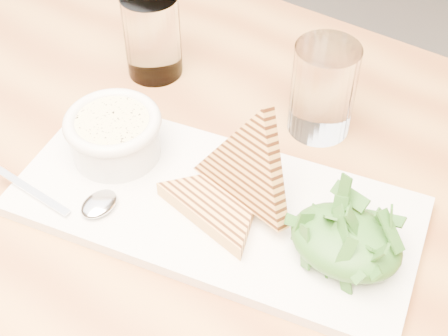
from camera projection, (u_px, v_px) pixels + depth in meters
The scene contains 14 objects.
table_top at pixel (155, 211), 0.72m from camera, with size 1.34×0.89×0.04m, color #B47B3E.
table_leg_bl at pixel (43, 97), 1.44m from camera, with size 0.06×0.06×0.70m, color #B47B3E.
platter at pixel (215, 206), 0.69m from camera, with size 0.44×0.20×0.02m, color white.
soup_bowl at pixel (115, 140), 0.72m from camera, with size 0.10×0.10×0.04m, color white.
soup at pixel (112, 123), 0.70m from camera, with size 0.09×0.09×0.01m, color #F3E29B.
bowl_rim at pixel (112, 122), 0.70m from camera, with size 0.11×0.11×0.01m, color white.
sandwich_flat at pixel (222, 202), 0.67m from camera, with size 0.15×0.15×0.02m, color gold, non-canonical shape.
sandwich_lean at pixel (249, 168), 0.65m from camera, with size 0.15×0.15×0.08m, color gold, non-canonical shape.
salad_base at pixel (346, 241), 0.62m from camera, with size 0.11×0.09×0.04m, color #214A17.
arugula_pile at pixel (347, 238), 0.61m from camera, with size 0.11×0.10×0.05m, color #356E28, non-canonical shape.
spoon_bowl at pixel (99, 204), 0.67m from camera, with size 0.03×0.04×0.01m, color silver.
spoon_handle at pixel (32, 191), 0.69m from camera, with size 0.11×0.01×0.00m, color silver.
glass_near at pixel (152, 36), 0.83m from camera, with size 0.08×0.08×0.12m, color white.
glass_far at pixel (323, 90), 0.75m from camera, with size 0.08×0.08×0.12m, color white.
Camera 1 is at (0.40, -0.13, 1.27)m, focal length 50.00 mm.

